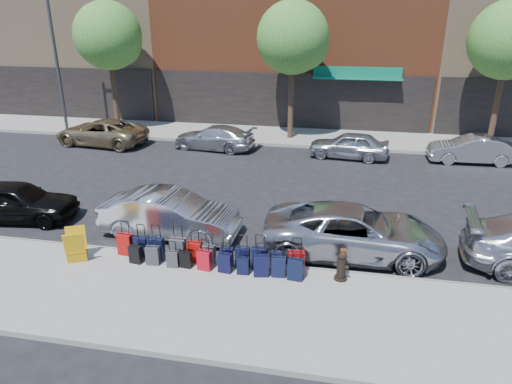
% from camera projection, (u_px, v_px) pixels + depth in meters
% --- Properties ---
extents(ground, '(120.00, 120.00, 0.00)m').
position_uv_depth(ground, '(246.00, 203.00, 17.33)').
color(ground, black).
rests_on(ground, ground).
extents(sidewalk_near, '(60.00, 4.00, 0.15)m').
position_uv_depth(sidewalk_near, '(190.00, 300.00, 11.37)').
color(sidewalk_near, gray).
rests_on(sidewalk_near, ground).
extents(sidewalk_far, '(60.00, 4.00, 0.15)m').
position_uv_depth(sidewalk_far, '(282.00, 136.00, 26.42)').
color(sidewalk_far, gray).
rests_on(sidewalk_far, ground).
extents(curb_near, '(60.00, 0.08, 0.15)m').
position_uv_depth(curb_near, '(213.00, 260.00, 13.21)').
color(curb_near, gray).
rests_on(curb_near, ground).
extents(curb_far, '(60.00, 0.08, 0.15)m').
position_uv_depth(curb_far, '(277.00, 145.00, 24.58)').
color(curb_far, gray).
rests_on(curb_far, ground).
extents(tree_left, '(3.80, 3.80, 7.27)m').
position_uv_depth(tree_left, '(110.00, 38.00, 25.76)').
color(tree_left, black).
rests_on(tree_left, sidewalk_far).
extents(tree_center, '(3.80, 3.80, 7.27)m').
position_uv_depth(tree_center, '(295.00, 40.00, 23.89)').
color(tree_center, black).
rests_on(tree_center, sidewalk_far).
extents(tree_right, '(3.80, 3.80, 7.27)m').
position_uv_depth(tree_right, '(512.00, 42.00, 22.01)').
color(tree_right, black).
rests_on(tree_right, sidewalk_far).
extents(streetlight, '(2.59, 0.18, 8.00)m').
position_uv_depth(streetlight, '(58.00, 52.00, 25.93)').
color(streetlight, '#333338').
rests_on(streetlight, sidewalk_far).
extents(suitcase_front_0, '(0.45, 0.28, 1.05)m').
position_uv_depth(suitcase_front_0, '(125.00, 244.00, 13.27)').
color(suitcase_front_0, '#9E0C0A').
rests_on(suitcase_front_0, sidewalk_near).
extents(suitcase_front_1, '(0.43, 0.26, 1.00)m').
position_uv_depth(suitcase_front_1, '(141.00, 246.00, 13.18)').
color(suitcase_front_1, black).
rests_on(suitcase_front_1, sidewalk_near).
extents(suitcase_front_2, '(0.45, 0.25, 1.06)m').
position_uv_depth(suitcase_front_2, '(156.00, 248.00, 13.02)').
color(suitcase_front_2, black).
rests_on(suitcase_front_2, sidewalk_near).
extents(suitcase_front_3, '(0.45, 0.26, 1.08)m').
position_uv_depth(suitcase_front_3, '(178.00, 249.00, 12.96)').
color(suitcase_front_3, '#39393E').
rests_on(suitcase_front_3, sidewalk_near).
extents(suitcase_front_4, '(0.42, 0.24, 0.98)m').
position_uv_depth(suitcase_front_4, '(195.00, 252.00, 12.89)').
color(suitcase_front_4, '#970F09').
rests_on(suitcase_front_4, sidewalk_near).
extents(suitcase_front_5, '(0.39, 0.26, 0.88)m').
position_uv_depth(suitcase_front_5, '(209.00, 254.00, 12.83)').
color(suitcase_front_5, '#393A3E').
rests_on(suitcase_front_5, sidewalk_near).
extents(suitcase_front_6, '(0.37, 0.23, 0.87)m').
position_uv_depth(suitcase_front_6, '(227.00, 257.00, 12.70)').
color(suitcase_front_6, black).
rests_on(suitcase_front_6, sidewalk_near).
extents(suitcase_front_7, '(0.40, 0.22, 0.95)m').
position_uv_depth(suitcase_front_7, '(243.00, 257.00, 12.64)').
color(suitcase_front_7, black).
rests_on(suitcase_front_7, sidewalk_near).
extents(suitcase_front_8, '(0.42, 0.23, 1.01)m').
position_uv_depth(suitcase_front_8, '(259.00, 258.00, 12.56)').
color(suitcase_front_8, black).
rests_on(suitcase_front_8, sidewalk_near).
extents(suitcase_front_9, '(0.37, 0.21, 0.88)m').
position_uv_depth(suitcase_front_9, '(278.00, 261.00, 12.48)').
color(suitcase_front_9, black).
rests_on(suitcase_front_9, sidewalk_near).
extents(suitcase_front_10, '(0.46, 0.29, 1.05)m').
position_uv_depth(suitcase_front_10, '(296.00, 262.00, 12.31)').
color(suitcase_front_10, maroon).
rests_on(suitcase_front_10, sidewalk_near).
extents(suitcase_back_1, '(0.38, 0.25, 0.84)m').
position_uv_depth(suitcase_back_1, '(136.00, 254.00, 12.85)').
color(suitcase_back_1, black).
rests_on(suitcase_back_1, sidewalk_near).
extents(suitcase_back_2, '(0.39, 0.24, 0.88)m').
position_uv_depth(suitcase_back_2, '(153.00, 255.00, 12.77)').
color(suitcase_back_2, '#323236').
rests_on(suitcase_back_2, sidewalk_near).
extents(suitcase_back_3, '(0.34, 0.21, 0.78)m').
position_uv_depth(suitcase_back_3, '(173.00, 259.00, 12.65)').
color(suitcase_back_3, '#343539').
rests_on(suitcase_back_3, sidewalk_near).
extents(suitcase_back_4, '(0.33, 0.21, 0.76)m').
position_uv_depth(suitcase_back_4, '(186.00, 259.00, 12.63)').
color(suitcase_back_4, black).
rests_on(suitcase_back_4, sidewalk_near).
extents(suitcase_back_5, '(0.41, 0.28, 0.90)m').
position_uv_depth(suitcase_back_5, '(205.00, 260.00, 12.50)').
color(suitcase_back_5, '#B00B19').
rests_on(suitcase_back_5, sidewalk_near).
extents(suitcase_back_6, '(0.39, 0.25, 0.87)m').
position_uv_depth(suitcase_back_6, '(225.00, 263.00, 12.39)').
color(suitcase_back_6, black).
rests_on(suitcase_back_6, sidewalk_near).
extents(suitcase_back_7, '(0.34, 0.21, 0.78)m').
position_uv_depth(suitcase_back_7, '(243.00, 266.00, 12.31)').
color(suitcase_back_7, black).
rests_on(suitcase_back_7, sidewalk_near).
extents(suitcase_back_8, '(0.44, 0.31, 0.96)m').
position_uv_depth(suitcase_back_8, '(261.00, 266.00, 12.20)').
color(suitcase_back_8, black).
rests_on(suitcase_back_8, sidewalk_near).
extents(suitcase_back_9, '(0.40, 0.25, 0.91)m').
position_uv_depth(suitcase_back_9, '(279.00, 267.00, 12.18)').
color(suitcase_back_9, black).
rests_on(suitcase_back_9, sidewalk_near).
extents(suitcase_back_10, '(0.43, 0.27, 0.96)m').
position_uv_depth(suitcase_back_10, '(296.00, 269.00, 12.02)').
color(suitcase_back_10, black).
rests_on(suitcase_back_10, sidewalk_near).
extents(fire_hydrant, '(0.41, 0.36, 0.79)m').
position_uv_depth(fire_hydrant, '(341.00, 267.00, 12.01)').
color(fire_hydrant, black).
rests_on(fire_hydrant, sidewalk_near).
extents(bollard, '(0.16, 0.16, 0.89)m').
position_uv_depth(bollard, '(342.00, 264.00, 11.97)').
color(bollard, '#38190C').
rests_on(bollard, sidewalk_near).
extents(display_rack, '(0.74, 0.77, 0.97)m').
position_uv_depth(display_rack, '(76.00, 246.00, 12.85)').
color(display_rack, '#CE950B').
rests_on(display_rack, sidewalk_near).
extents(car_near_0, '(4.27, 2.17, 1.39)m').
position_uv_depth(car_near_0, '(16.00, 201.00, 15.71)').
color(car_near_0, black).
rests_on(car_near_0, ground).
extents(car_near_1, '(4.50, 1.70, 1.47)m').
position_uv_depth(car_near_1, '(170.00, 215.00, 14.58)').
color(car_near_1, silver).
rests_on(car_near_1, ground).
extents(car_near_2, '(5.33, 2.56, 1.46)m').
position_uv_depth(car_near_2, '(354.00, 231.00, 13.49)').
color(car_near_2, '#B6B8BD').
rests_on(car_near_2, ground).
extents(car_far_0, '(5.21, 2.81, 1.39)m').
position_uv_depth(car_far_0, '(101.00, 132.00, 24.72)').
color(car_far_0, '#9E8961').
rests_on(car_far_0, ground).
extents(car_far_1, '(4.50, 2.32, 1.25)m').
position_uv_depth(car_far_1, '(214.00, 137.00, 23.95)').
color(car_far_1, silver).
rests_on(car_far_1, ground).
extents(car_far_2, '(4.01, 1.96, 1.32)m').
position_uv_depth(car_far_2, '(349.00, 145.00, 22.47)').
color(car_far_2, silver).
rests_on(car_far_2, ground).
extents(car_far_3, '(4.01, 1.53, 1.31)m').
position_uv_depth(car_far_3, '(472.00, 149.00, 21.79)').
color(car_far_3, silver).
rests_on(car_far_3, ground).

